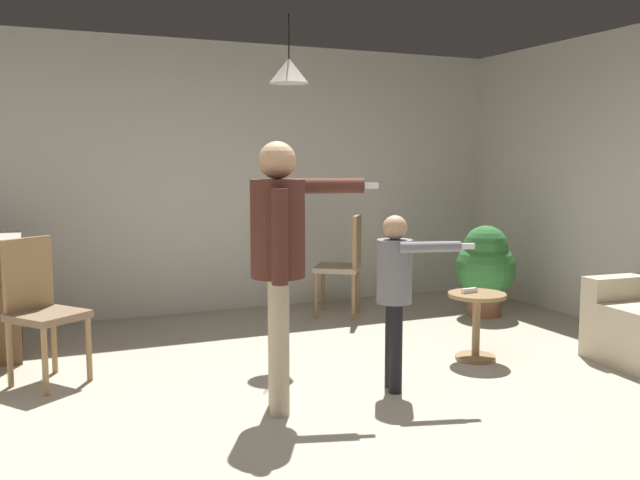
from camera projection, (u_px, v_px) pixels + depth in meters
ground at (354, 413)px, 4.19m from camera, size 7.68×7.68×0.00m
wall_back at (215, 178)px, 6.95m from camera, size 6.40×0.10×2.70m
side_table_by_couch at (476, 318)px, 5.28m from camera, size 0.44×0.44×0.52m
person_adult at (280, 246)px, 4.13m from camera, size 0.84×0.46×1.64m
person_child at (396, 282)px, 4.53m from camera, size 0.56×0.45×1.17m
dining_chair_by_counter at (40, 305)px, 4.72m from camera, size 0.59×0.59×1.00m
dining_chair_near_wall at (345, 261)px, 6.75m from camera, size 0.58×0.58×1.00m
potted_plant_corner at (485, 266)px, 6.77m from camera, size 0.58×0.58×0.90m
spare_remote_on_table at (469, 291)px, 5.26m from camera, size 0.13×0.05×0.04m
ceiling_light_pendant at (289, 71)px, 5.57m from camera, size 0.32×0.32×0.55m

